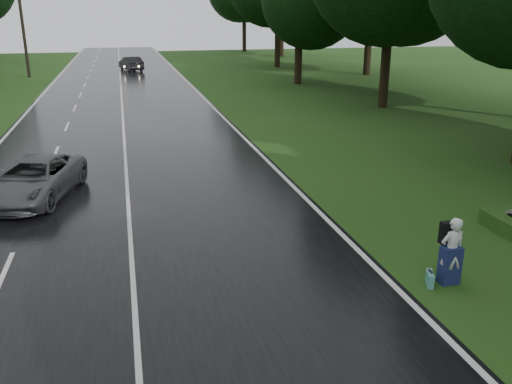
# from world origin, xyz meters

# --- Properties ---
(ground) EXTENTS (160.00, 160.00, 0.00)m
(ground) POSITION_xyz_m (0.00, 0.00, 0.00)
(ground) COLOR #234715
(ground) RESTS_ON ground
(road) EXTENTS (12.00, 140.00, 0.04)m
(road) POSITION_xyz_m (0.00, 20.00, 0.02)
(road) COLOR black
(road) RESTS_ON ground
(lane_center) EXTENTS (0.12, 140.00, 0.01)m
(lane_center) POSITION_xyz_m (0.00, 20.00, 0.04)
(lane_center) COLOR silver
(lane_center) RESTS_ON road
(grey_car) EXTENTS (3.42, 5.26, 1.34)m
(grey_car) POSITION_xyz_m (-2.99, 7.71, 0.71)
(grey_car) COLOR #4C4D51
(grey_car) RESTS_ON road
(far_car) EXTENTS (2.64, 4.63, 1.44)m
(far_car) POSITION_xyz_m (1.21, 49.42, 0.76)
(far_car) COLOR black
(far_car) RESTS_ON road
(hitchhiker) EXTENTS (0.61, 0.55, 1.62)m
(hitchhiker) POSITION_xyz_m (7.13, -0.83, 0.75)
(hitchhiker) COLOR silver
(hitchhiker) RESTS_ON ground
(suitcase) EXTENTS (0.30, 0.47, 0.33)m
(suitcase) POSITION_xyz_m (6.65, -0.84, 0.16)
(suitcase) COLOR teal
(suitcase) RESTS_ON ground
(utility_pole_far) EXTENTS (1.80, 0.28, 9.38)m
(utility_pole_far) POSITION_xyz_m (-8.50, 45.66, 0.00)
(utility_pole_far) COLOR black
(utility_pole_far) RESTS_ON ground
(tree_right_d) EXTENTS (9.77, 9.77, 15.27)m
(tree_right_d) POSITION_xyz_m (16.75, 21.85, 0.00)
(tree_right_d) COLOR black
(tree_right_d) RESTS_ON ground
(tree_right_e) EXTENTS (7.61, 7.61, 11.88)m
(tree_right_e) POSITION_xyz_m (15.07, 34.72, 0.00)
(tree_right_e) COLOR black
(tree_right_e) RESTS_ON ground
(tree_right_f) EXTENTS (10.38, 10.38, 16.22)m
(tree_right_f) POSITION_xyz_m (17.50, 49.67, 0.00)
(tree_right_f) COLOR black
(tree_right_f) RESTS_ON ground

